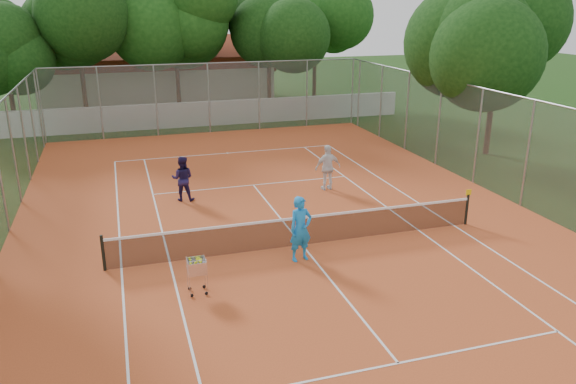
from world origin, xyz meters
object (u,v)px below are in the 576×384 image
object	(u,v)px
clubhouse	(156,73)
player_far_left	(183,179)
player_far_right	(328,167)
player_near	(301,229)
tennis_net	(302,231)
ball_hopper	(197,275)

from	to	relation	value
clubhouse	player_far_left	xyz separation A→B (m)	(-1.02, -23.62, -1.31)
player_far_right	clubhouse	bearing A→B (deg)	-81.78
clubhouse	player_far_right	bearing A→B (deg)	-78.81
player_near	tennis_net	bearing A→B (deg)	57.33
ball_hopper	player_far_left	bearing A→B (deg)	70.90
tennis_net	player_near	bearing A→B (deg)	-111.32
ball_hopper	player_near	bearing A→B (deg)	4.55
player_near	player_far_left	xyz separation A→B (m)	(-2.64, 6.35, -0.11)
clubhouse	ball_hopper	distance (m)	31.19
clubhouse	player_near	xyz separation A→B (m)	(1.62, -29.98, -1.20)
tennis_net	ball_hopper	bearing A→B (deg)	-149.69
player_far_left	ball_hopper	bearing A→B (deg)	102.53
player_far_left	tennis_net	bearing A→B (deg)	136.24
clubhouse	player_far_right	xyz separation A→B (m)	(4.76, -24.04, -1.25)
tennis_net	ball_hopper	xyz separation A→B (m)	(-3.59, -2.10, 0.03)
clubhouse	player_far_left	bearing A→B (deg)	-92.47
tennis_net	clubhouse	xyz separation A→B (m)	(-2.00, 29.00, 1.69)
clubhouse	player_near	world-z (taller)	clubhouse
player_far_right	ball_hopper	xyz separation A→B (m)	(-6.35, -7.06, -0.41)
player_far_right	tennis_net	bearing A→B (deg)	57.96
clubhouse	player_far_left	world-z (taller)	clubhouse
player_near	player_far_right	xyz separation A→B (m)	(3.14, 5.94, -0.05)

